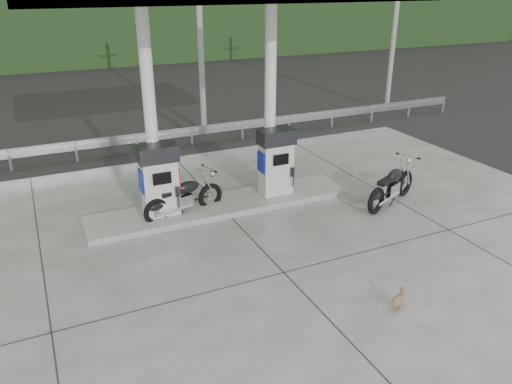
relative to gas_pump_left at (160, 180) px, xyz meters
name	(u,v)px	position (x,y,z in m)	size (l,w,h in m)	color
ground	(263,251)	(1.60, -2.50, -1.07)	(160.00, 160.00, 0.00)	black
forecourt_apron	(263,251)	(1.60, -2.50, -1.06)	(18.00, 14.00, 0.02)	#61615C
pump_island	(222,205)	(1.60, 0.00, -0.98)	(7.00, 1.40, 0.15)	gray
gas_pump_left	(160,180)	(0.00, 0.00, 0.00)	(0.95, 0.55, 1.80)	silver
gas_pump_right	(276,162)	(3.20, 0.00, 0.00)	(0.95, 0.55, 1.80)	silver
canopy_column_left	(150,112)	(0.00, 0.40, 1.60)	(0.30, 0.30, 5.00)	white
canopy_column_right	(270,100)	(3.20, 0.40, 1.60)	(0.30, 0.30, 5.00)	white
guardrail	(164,130)	(1.60, 5.50, -0.36)	(26.00, 0.16, 1.42)	gray
road	(143,125)	(1.60, 9.00, -1.07)	(60.00, 7.00, 0.01)	black
utility_pole_b	(200,26)	(3.60, 7.00, 2.93)	(0.22, 0.22, 8.00)	gray
utility_pole_c	(396,19)	(12.60, 7.00, 2.93)	(0.22, 0.22, 8.00)	gray
tree_band	(77,20)	(1.60, 27.50, 1.93)	(80.00, 6.00, 6.00)	black
forested_hills	(50,29)	(1.60, 57.50, -1.07)	(100.00, 40.00, 140.00)	black
motorcycle_left	(184,198)	(0.58, -0.06, -0.55)	(2.10, 0.66, 0.99)	black
motorcycle_right	(392,186)	(5.80, -1.67, -0.54)	(2.17, 0.68, 1.03)	black
duck	(397,301)	(2.89, -5.47, -0.88)	(0.46, 0.13, 0.33)	brown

